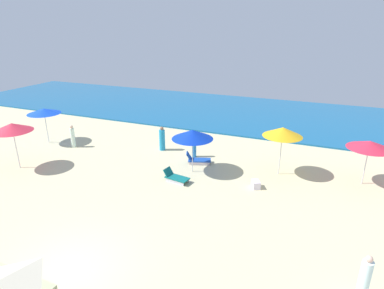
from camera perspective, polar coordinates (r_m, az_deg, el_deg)
name	(u,v)px	position (r m, az deg, el deg)	size (l,w,h in m)	color
ground_plane	(68,272)	(12.75, -21.18, -20.35)	(60.00, 60.00, 0.00)	beige
ocean	(238,112)	(31.59, 8.19, 5.69)	(60.00, 13.82, 0.12)	#155C90
umbrella_0	(370,145)	(18.94, 28.95, -0.04)	(2.23, 2.23, 2.44)	silver
umbrella_1	(192,134)	(17.98, 0.08, 1.82)	(2.35, 2.35, 2.55)	silver
lounge_chair_1_0	(198,160)	(19.79, 0.99, -2.72)	(1.62, 1.10, 0.71)	silver
lounge_chair_1_1	(176,177)	(17.62, -2.90, -5.82)	(1.47, 0.82, 0.66)	silver
umbrella_2	(283,132)	(18.27, 15.78, 2.18)	(2.18, 2.18, 2.80)	silver
umbrella_3	(44,111)	(24.96, -24.76, 5.39)	(2.29, 2.29, 2.51)	silver
umbrella_4	(12,127)	(21.10, -29.27, 2.68)	(2.25, 2.25, 2.77)	silver
beachgoer_0	(73,137)	(23.74, -20.39, 1.31)	(0.33, 0.33, 1.58)	white
beachgoer_1	(162,139)	(21.82, -5.32, 0.92)	(0.53, 0.53, 1.65)	#2290BF
beachgoer_2	(194,146)	(20.61, 0.38, -0.34)	(0.40, 0.40, 1.49)	#3082CC
beachgoer_3	(365,278)	(12.02, 28.29, -20.07)	(0.48, 0.48, 1.54)	white
cooler_box_0	(256,184)	(17.30, 11.24, -6.93)	(0.56, 0.37, 0.39)	white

